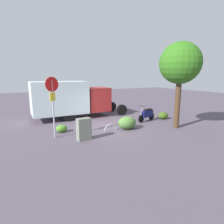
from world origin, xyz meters
The scene contains 10 objects.
ground_plane centered at (0.00, 0.00, 0.00)m, with size 60.00×60.00×0.00m, color #524754.
box_truck_near centered at (1.64, -3.58, 1.60)m, with size 7.44×2.21×2.89m.
motorcycle centered at (-2.94, 0.02, 0.52)m, with size 1.77×0.73×1.20m.
stop_sign centered at (3.86, 0.77, 2.18)m, with size 0.71×0.33×3.27m.
street_tree centered at (-3.50, 2.35, 4.02)m, with size 2.54×2.54×5.34m.
utility_cabinet centered at (2.56, 1.79, 0.58)m, with size 0.72×0.41×1.16m, color slate.
bike_rack_hoop centered at (0.56, 0.93, 0.00)m, with size 0.85×0.85×0.05m, color #B7B7BC.
shrub_near_sign centered at (-0.52, 1.12, 0.40)m, with size 1.18×0.96×0.80m, color #4A7434.
shrub_mid_verge centered at (3.30, -0.12, 0.23)m, with size 0.67×0.55×0.45m, color #4C862A.
shrub_by_tree centered at (-4.45, 0.12, 0.28)m, with size 0.82×0.67×0.56m, color #3C5C1A.
Camera 1 is at (5.64, 10.77, 3.35)m, focal length 29.97 mm.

